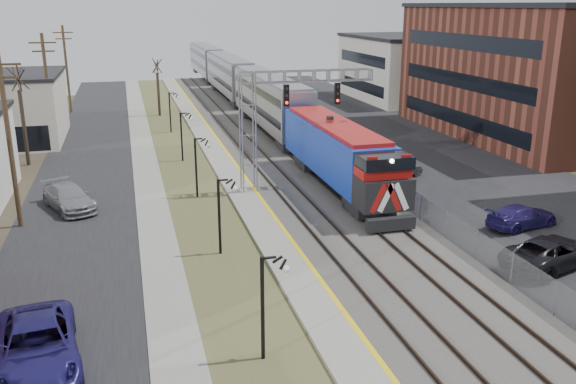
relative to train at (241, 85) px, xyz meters
name	(u,v)px	position (x,y,z in m)	size (l,w,h in m)	color
street_west	(85,177)	(-17.00, -27.64, -2.90)	(7.00, 120.00, 0.04)	black
sidewalk	(147,173)	(-12.50, -27.64, -2.88)	(2.00, 120.00, 0.08)	gray
grass_median	(187,170)	(-9.50, -27.64, -2.89)	(4.00, 120.00, 0.06)	#494F2A
platform	(225,167)	(-6.50, -27.64, -2.80)	(2.00, 120.00, 0.24)	gray
ballast_bed	(287,163)	(-1.50, -27.64, -2.82)	(8.00, 120.00, 0.20)	#595651
parking_lot	(423,155)	(10.50, -27.64, -2.90)	(16.00, 120.00, 0.04)	black
platform_edge	(236,164)	(-5.62, -27.64, -2.67)	(0.24, 120.00, 0.01)	gold
track_near	(263,162)	(-3.50, -27.64, -2.64)	(1.58, 120.00, 0.15)	#2D2119
track_far	(305,159)	(0.00, -27.64, -2.64)	(1.58, 120.00, 0.15)	#2D2119
train	(241,85)	(0.00, 0.00, 0.00)	(3.00, 85.85, 5.33)	#1638B7
signal_gantry	(273,110)	(-4.28, -34.65, 2.67)	(9.00, 1.07, 8.15)	gray
lampposts	(218,216)	(-9.50, -44.36, -0.92)	(0.14, 62.14, 4.00)	black
utility_poles	(9,142)	(-20.00, -37.64, 2.08)	(0.28, 80.28, 10.00)	#4C3823
fence	(337,151)	(2.70, -27.64, -2.12)	(0.04, 120.00, 1.60)	gray
bare_trees	(68,132)	(-18.16, -23.73, -0.22)	(12.30, 42.30, 5.95)	#382D23
car_lot_c	(551,253)	(5.78, -50.34, -2.17)	(2.48, 5.37, 1.49)	black
car_lot_d	(522,217)	(7.78, -45.17, -2.27)	(1.82, 4.48, 1.30)	#1F1750
car_lot_e	(394,167)	(5.07, -33.64, -2.11)	(1.91, 4.76, 1.62)	slate
car_street_a	(37,347)	(-17.23, -53.15, -2.10)	(2.73, 5.92, 1.64)	navy
car_street_b	(69,198)	(-17.51, -35.12, -2.16)	(2.11, 5.20, 1.51)	gray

